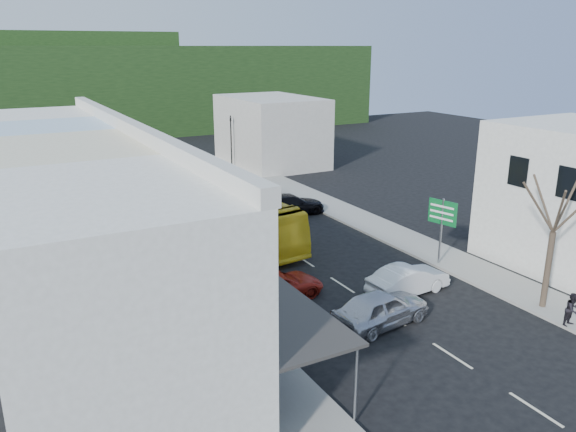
# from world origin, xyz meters

# --- Properties ---
(ground) EXTENTS (120.00, 120.00, 0.00)m
(ground) POSITION_xyz_m (0.00, 0.00, 0.00)
(ground) COLOR black
(ground) RESTS_ON ground
(sidewalk_left) EXTENTS (3.00, 52.00, 0.15)m
(sidewalk_left) POSITION_xyz_m (-7.50, 10.00, 0.07)
(sidewalk_left) COLOR gray
(sidewalk_left) RESTS_ON ground
(sidewalk_right) EXTENTS (3.00, 52.00, 0.15)m
(sidewalk_right) POSITION_xyz_m (7.50, 10.00, 0.07)
(sidewalk_right) COLOR gray
(sidewalk_right) RESTS_ON ground
(shopfront_row) EXTENTS (8.25, 30.00, 8.00)m
(shopfront_row) POSITION_xyz_m (-12.49, 5.00, 4.00)
(shopfront_row) COLOR beige
(shopfront_row) RESTS_ON ground
(distant_block_left) EXTENTS (8.00, 10.00, 6.00)m
(distant_block_left) POSITION_xyz_m (-12.00, 27.00, 3.00)
(distant_block_left) COLOR #B7B2A8
(distant_block_left) RESTS_ON ground
(distant_block_right) EXTENTS (8.00, 12.00, 7.00)m
(distant_block_right) POSITION_xyz_m (11.00, 30.00, 3.50)
(distant_block_right) COLOR #B7B2A8
(distant_block_right) RESTS_ON ground
(hillside) EXTENTS (80.00, 26.00, 14.00)m
(hillside) POSITION_xyz_m (-1.45, 65.09, 6.73)
(hillside) COLOR #193214
(hillside) RESTS_ON ground
(bus) EXTENTS (3.87, 11.82, 3.10)m
(bus) POSITION_xyz_m (-2.02, 9.20, 1.55)
(bus) COLOR yellow
(bus) RESTS_ON ground
(car_silver) EXTENTS (4.60, 2.36, 1.40)m
(car_silver) POSITION_xyz_m (-0.99, -4.48, 0.70)
(car_silver) COLOR silver
(car_silver) RESTS_ON ground
(car_white) EXTENTS (4.52, 2.10, 1.40)m
(car_white) POSITION_xyz_m (2.35, -2.42, 0.70)
(car_white) COLOR white
(car_white) RESTS_ON ground
(car_red) EXTENTS (4.68, 2.11, 1.40)m
(car_red) POSITION_xyz_m (-3.57, 0.32, 0.70)
(car_red) COLOR maroon
(car_red) RESTS_ON ground
(car_black_near) EXTENTS (4.57, 2.01, 1.40)m
(car_black_near) POSITION_xyz_m (3.73, 12.59, 0.70)
(car_black_near) COLOR black
(car_black_near) RESTS_ON ground
(car_navy_mid) EXTENTS (4.41, 1.81, 1.40)m
(car_navy_mid) POSITION_xyz_m (3.06, 19.86, 0.70)
(car_navy_mid) COLOR black
(car_navy_mid) RESTS_ON ground
(car_black_far) EXTENTS (4.46, 1.95, 1.40)m
(car_black_far) POSITION_xyz_m (-2.86, 21.99, 0.70)
(car_black_far) COLOR black
(car_black_far) RESTS_ON ground
(pedestrian_left) EXTENTS (0.59, 0.71, 1.70)m
(pedestrian_left) POSITION_xyz_m (-8.50, 0.88, 1.00)
(pedestrian_left) COLOR black
(pedestrian_left) RESTS_ON sidewalk_left
(pedestrian_right) EXTENTS (0.73, 0.49, 1.70)m
(pedestrian_right) POSITION_xyz_m (6.30, -8.76, 1.00)
(pedestrian_right) COLOR black
(pedestrian_right) RESTS_ON sidewalk_right
(direction_sign) EXTENTS (1.06, 1.88, 3.96)m
(direction_sign) POSITION_xyz_m (6.40, -0.30, 1.98)
(direction_sign) COLOR #0A6029
(direction_sign) RESTS_ON ground
(street_tree) EXTENTS (3.03, 3.03, 7.76)m
(street_tree) POSITION_xyz_m (6.86, -6.89, 3.88)
(street_tree) COLOR #3D3024
(street_tree) RESTS_ON ground
(traffic_signal) EXTENTS (1.16, 1.38, 5.34)m
(traffic_signal) POSITION_xyz_m (6.54, 30.16, 2.67)
(traffic_signal) COLOR black
(traffic_signal) RESTS_ON ground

